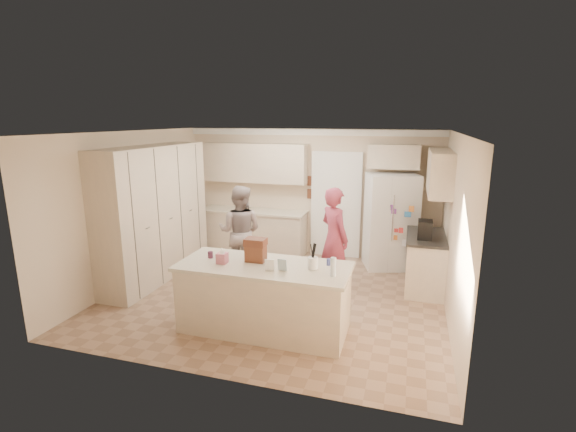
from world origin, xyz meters
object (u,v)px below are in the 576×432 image
(teen_boy, at_px, (240,232))
(utensil_crock, at_px, (313,263))
(refrigerator, at_px, (391,221))
(island_base, at_px, (264,299))
(teen_girl, at_px, (334,238))
(coffee_maker, at_px, (425,230))
(dollhouse_body, at_px, (256,253))
(tissue_box, at_px, (222,258))

(teen_boy, bearing_deg, utensil_crock, 129.76)
(refrigerator, relative_size, island_base, 0.82)
(island_base, bearing_deg, teen_boy, 121.74)
(utensil_crock, distance_m, teen_girl, 1.72)
(coffee_maker, bearing_deg, refrigerator, 117.84)
(dollhouse_body, bearing_deg, utensil_crock, -3.58)
(tissue_box, bearing_deg, dollhouse_body, 26.57)
(dollhouse_body, relative_size, teen_boy, 0.16)
(coffee_maker, bearing_deg, island_base, -137.17)
(coffee_maker, bearing_deg, utensil_crock, -127.12)
(coffee_maker, distance_m, tissue_box, 3.28)
(coffee_maker, bearing_deg, tissue_box, -142.43)
(dollhouse_body, height_order, teen_girl, teen_girl)
(coffee_maker, distance_m, teen_boy, 3.15)
(coffee_maker, height_order, island_base, coffee_maker)
(refrigerator, height_order, teen_boy, refrigerator)
(coffee_maker, distance_m, dollhouse_body, 2.84)
(teen_boy, bearing_deg, coffee_maker, 176.89)
(utensil_crock, xyz_separation_m, tissue_box, (-1.20, -0.15, -0.00))
(refrigerator, distance_m, dollhouse_body, 3.33)
(island_base, distance_m, dollhouse_body, 0.62)
(utensil_crock, bearing_deg, dollhouse_body, 176.42)
(refrigerator, bearing_deg, dollhouse_body, -136.47)
(island_base, relative_size, dollhouse_body, 8.46)
(refrigerator, bearing_deg, teen_girl, -141.64)
(coffee_maker, xyz_separation_m, dollhouse_body, (-2.20, -1.80, -0.03))
(tissue_box, height_order, dollhouse_body, dollhouse_body)
(coffee_maker, distance_m, utensil_crock, 2.32)
(utensil_crock, height_order, teen_girl, teen_girl)
(island_base, height_order, teen_girl, teen_girl)
(island_base, relative_size, utensil_crock, 14.67)
(teen_boy, relative_size, teen_girl, 0.97)
(utensil_crock, height_order, teen_boy, teen_boy)
(teen_girl, bearing_deg, dollhouse_body, 108.53)
(utensil_crock, height_order, tissue_box, utensil_crock)
(dollhouse_body, bearing_deg, island_base, -33.69)
(island_base, relative_size, teen_girl, 1.29)
(island_base, height_order, utensil_crock, utensil_crock)
(tissue_box, distance_m, teen_boy, 1.94)
(refrigerator, xyz_separation_m, utensil_crock, (-0.81, -2.96, 0.10))
(refrigerator, distance_m, teen_girl, 1.51)
(coffee_maker, relative_size, island_base, 0.14)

